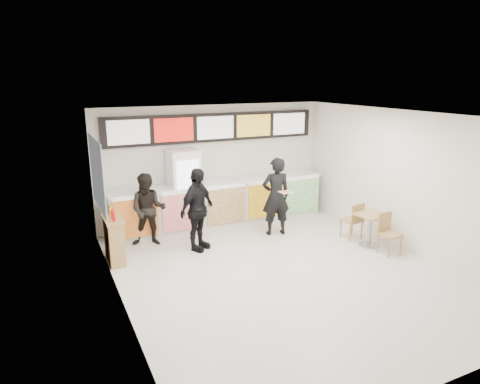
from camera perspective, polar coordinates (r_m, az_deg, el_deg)
floor at (r=8.43m, az=5.75°, el=-10.71°), size 7.00×7.00×0.00m
ceiling at (r=7.62m, az=6.34°, el=10.04°), size 7.00×7.00×0.00m
wall_back at (r=10.95m, az=-3.50°, el=3.70°), size 6.00×0.00×6.00m
wall_left at (r=6.89m, az=-15.88°, el=-3.77°), size 0.00×7.00×7.00m
wall_right at (r=9.76m, az=21.28°, el=1.27°), size 0.00×7.00×7.00m
service_counter at (r=10.81m, az=-2.61°, el=-1.51°), size 5.56×0.77×1.14m
menu_board at (r=10.72m, az=-3.41°, el=8.60°), size 5.50×0.14×0.70m
drinks_fridge at (r=10.40m, az=-7.43°, el=0.16°), size 0.70×0.67×2.00m
mirror_panel at (r=9.18m, az=-18.56°, el=2.29°), size 0.01×2.00×1.50m
customer_main at (r=10.11m, az=4.80°, el=-0.59°), size 0.75×0.57×1.87m
customer_left at (r=9.67m, az=-12.13°, el=-2.32°), size 0.97×0.87×1.64m
customer_mid at (r=9.21m, az=-5.72°, el=-2.37°), size 1.13×0.96×1.82m
pizza_slice at (r=9.68m, az=6.15°, el=0.03°), size 0.36×0.36×0.02m
cafe_table at (r=9.92m, az=16.98°, el=-4.08°), size 0.66×1.54×0.88m
condiment_ledge at (r=9.07m, az=-16.43°, el=-6.09°), size 0.34×0.83×1.11m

